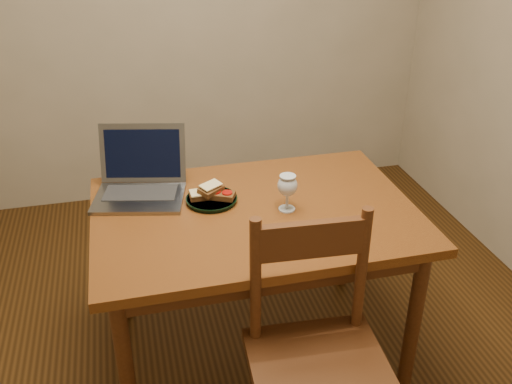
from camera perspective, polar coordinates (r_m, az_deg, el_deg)
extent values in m
cube|color=black|center=(2.79, -1.57, -14.90)|extent=(3.20, 3.20, 0.02)
cube|color=#4B1F0C|center=(2.32, -0.11, -2.25)|extent=(1.30, 0.90, 0.04)
cylinder|color=#3F1F0D|center=(2.21, -12.84, -17.15)|extent=(0.06, 0.06, 0.70)
cylinder|color=#3F1F0D|center=(2.44, 15.49, -12.35)|extent=(0.06, 0.06, 0.70)
cylinder|color=#3F1F0D|center=(2.79, -13.50, -6.41)|extent=(0.06, 0.06, 0.70)
cylinder|color=#3F1F0D|center=(2.97, 8.93, -3.50)|extent=(0.06, 0.06, 0.70)
cube|color=#3F1F0D|center=(2.01, 6.36, -17.19)|extent=(0.49, 0.47, 0.04)
cube|color=#3F1F0D|center=(1.89, 5.55, -4.74)|extent=(0.37, 0.06, 0.13)
cylinder|color=black|center=(2.38, -4.47, -0.77)|extent=(0.22, 0.22, 0.02)
cube|color=slate|center=(2.43, -11.60, -0.63)|extent=(0.42, 0.33, 0.02)
cube|color=slate|center=(2.52, -11.26, 3.86)|extent=(0.38, 0.16, 0.25)
cube|color=black|center=(2.52, -11.26, 3.86)|extent=(0.33, 0.13, 0.20)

